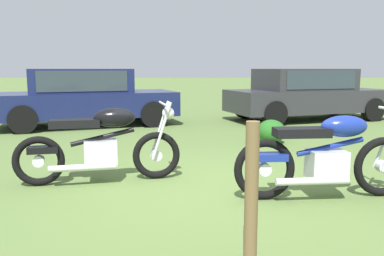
{
  "coord_description": "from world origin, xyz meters",
  "views": [
    {
      "loc": [
        -0.2,
        -4.6,
        1.43
      ],
      "look_at": [
        -0.18,
        1.59,
        0.51
      ],
      "focal_mm": 37.21,
      "sensor_mm": 36.0,
      "label": 1
    }
  ],
  "objects_px": {
    "car_navy": "(83,94)",
    "shrub_low": "(270,131)",
    "motorcycle_black": "(100,145)",
    "motorcycle_blue": "(326,156)",
    "fence_post_wooden": "(250,193)",
    "car_charcoal": "(304,92)"
  },
  "relations": [
    {
      "from": "car_navy",
      "to": "shrub_low",
      "type": "bearing_deg",
      "value": -49.46
    },
    {
      "from": "motorcycle_black",
      "to": "motorcycle_blue",
      "type": "bearing_deg",
      "value": -26.36
    },
    {
      "from": "car_navy",
      "to": "motorcycle_black",
      "type": "bearing_deg",
      "value": -92.92
    },
    {
      "from": "motorcycle_blue",
      "to": "fence_post_wooden",
      "type": "xyz_separation_m",
      "value": [
        -1.06,
        -1.51,
        0.05
      ]
    },
    {
      "from": "car_navy",
      "to": "car_charcoal",
      "type": "height_order",
      "value": "same"
    },
    {
      "from": "motorcycle_black",
      "to": "car_navy",
      "type": "xyz_separation_m",
      "value": [
        -1.56,
        5.08,
        0.32
      ]
    },
    {
      "from": "shrub_low",
      "to": "car_charcoal",
      "type": "bearing_deg",
      "value": 65.01
    },
    {
      "from": "motorcycle_black",
      "to": "shrub_low",
      "type": "bearing_deg",
      "value": 31.91
    },
    {
      "from": "motorcycle_black",
      "to": "car_charcoal",
      "type": "bearing_deg",
      "value": 42.11
    },
    {
      "from": "car_charcoal",
      "to": "shrub_low",
      "type": "relative_size",
      "value": 8.5
    },
    {
      "from": "fence_post_wooden",
      "to": "shrub_low",
      "type": "bearing_deg",
      "value": 77.09
    },
    {
      "from": "motorcycle_blue",
      "to": "car_navy",
      "type": "height_order",
      "value": "car_navy"
    },
    {
      "from": "car_navy",
      "to": "car_charcoal",
      "type": "xyz_separation_m",
      "value": [
        5.9,
        1.16,
        0.0
      ]
    },
    {
      "from": "motorcycle_black",
      "to": "car_navy",
      "type": "relative_size",
      "value": 0.43
    },
    {
      "from": "car_navy",
      "to": "shrub_low",
      "type": "distance_m",
      "value": 4.9
    },
    {
      "from": "motorcycle_blue",
      "to": "motorcycle_black",
      "type": "bearing_deg",
      "value": 161.47
    },
    {
      "from": "motorcycle_blue",
      "to": "shrub_low",
      "type": "relative_size",
      "value": 3.62
    },
    {
      "from": "motorcycle_black",
      "to": "car_charcoal",
      "type": "height_order",
      "value": "car_charcoal"
    },
    {
      "from": "car_navy",
      "to": "car_charcoal",
      "type": "relative_size",
      "value": 0.98
    },
    {
      "from": "shrub_low",
      "to": "fence_post_wooden",
      "type": "bearing_deg",
      "value": -102.91
    },
    {
      "from": "car_charcoal",
      "to": "car_navy",
      "type": "bearing_deg",
      "value": 172.63
    },
    {
      "from": "car_charcoal",
      "to": "shrub_low",
      "type": "xyz_separation_m",
      "value": [
        -1.66,
        -3.56,
        -0.57
      ]
    }
  ]
}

